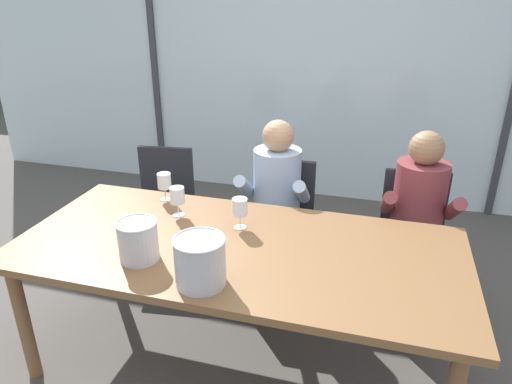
{
  "coord_description": "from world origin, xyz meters",
  "views": [
    {
      "loc": [
        0.67,
        -1.98,
        1.96
      ],
      "look_at": [
        0.0,
        0.35,
        0.91
      ],
      "focal_mm": 32.78,
      "sensor_mm": 36.0,
      "label": 1
    }
  ],
  "objects_px": {
    "ice_bucket_secondary": "(200,261)",
    "wine_glass_center_pour": "(164,182)",
    "chair_near_curtain": "(164,197)",
    "person_pale_blue_shirt": "(274,198)",
    "dining_table": "(237,256)",
    "person_maroon_top": "(418,214)",
    "chair_left_of_center": "(282,213)",
    "wine_glass_by_left_taster": "(240,208)",
    "wine_glass_near_bucket": "(177,197)",
    "ice_bucket_primary": "(138,240)",
    "chair_center": "(413,228)"
  },
  "relations": [
    {
      "from": "person_pale_blue_shirt",
      "to": "ice_bucket_secondary",
      "type": "bearing_deg",
      "value": -94.91
    },
    {
      "from": "chair_left_of_center",
      "to": "ice_bucket_primary",
      "type": "height_order",
      "value": "ice_bucket_primary"
    },
    {
      "from": "chair_left_of_center",
      "to": "wine_glass_center_pour",
      "type": "height_order",
      "value": "wine_glass_center_pour"
    },
    {
      "from": "dining_table",
      "to": "person_pale_blue_shirt",
      "type": "height_order",
      "value": "person_pale_blue_shirt"
    },
    {
      "from": "person_maroon_top",
      "to": "ice_bucket_primary",
      "type": "relative_size",
      "value": 5.93
    },
    {
      "from": "person_pale_blue_shirt",
      "to": "ice_bucket_secondary",
      "type": "relative_size",
      "value": 5.08
    },
    {
      "from": "person_maroon_top",
      "to": "ice_bucket_primary",
      "type": "bearing_deg",
      "value": -144.29
    },
    {
      "from": "ice_bucket_secondary",
      "to": "person_pale_blue_shirt",
      "type": "bearing_deg",
      "value": 87.56
    },
    {
      "from": "ice_bucket_secondary",
      "to": "wine_glass_by_left_taster",
      "type": "distance_m",
      "value": 0.55
    },
    {
      "from": "ice_bucket_primary",
      "to": "wine_glass_near_bucket",
      "type": "xyz_separation_m",
      "value": [
        -0.02,
        0.49,
        0.01
      ]
    },
    {
      "from": "person_maroon_top",
      "to": "wine_glass_center_pour",
      "type": "relative_size",
      "value": 6.84
    },
    {
      "from": "dining_table",
      "to": "person_pale_blue_shirt",
      "type": "distance_m",
      "value": 0.79
    },
    {
      "from": "person_pale_blue_shirt",
      "to": "wine_glass_center_pour",
      "type": "xyz_separation_m",
      "value": [
        -0.6,
        -0.38,
        0.2
      ]
    },
    {
      "from": "wine_glass_near_bucket",
      "to": "person_maroon_top",
      "type": "bearing_deg",
      "value": 22.45
    },
    {
      "from": "chair_left_of_center",
      "to": "chair_center",
      "type": "height_order",
      "value": "same"
    },
    {
      "from": "person_maroon_top",
      "to": "ice_bucket_primary",
      "type": "xyz_separation_m",
      "value": [
        -1.33,
        -1.05,
        0.18
      ]
    },
    {
      "from": "person_maroon_top",
      "to": "wine_glass_by_left_taster",
      "type": "distance_m",
      "value": 1.16
    },
    {
      "from": "wine_glass_center_pour",
      "to": "person_pale_blue_shirt",
      "type": "bearing_deg",
      "value": 32.25
    },
    {
      "from": "chair_near_curtain",
      "to": "person_pale_blue_shirt",
      "type": "height_order",
      "value": "person_pale_blue_shirt"
    },
    {
      "from": "chair_near_curtain",
      "to": "wine_glass_by_left_taster",
      "type": "distance_m",
      "value": 1.2
    },
    {
      "from": "person_pale_blue_shirt",
      "to": "dining_table",
      "type": "bearing_deg",
      "value": -92.43
    },
    {
      "from": "person_maroon_top",
      "to": "wine_glass_center_pour",
      "type": "bearing_deg",
      "value": -168.44
    },
    {
      "from": "chair_near_curtain",
      "to": "person_pale_blue_shirt",
      "type": "relative_size",
      "value": 0.73
    },
    {
      "from": "ice_bucket_primary",
      "to": "ice_bucket_secondary",
      "type": "distance_m",
      "value": 0.38
    },
    {
      "from": "wine_glass_near_bucket",
      "to": "person_pale_blue_shirt",
      "type": "bearing_deg",
      "value": 52.22
    },
    {
      "from": "chair_near_curtain",
      "to": "ice_bucket_secondary",
      "type": "xyz_separation_m",
      "value": [
        0.85,
        -1.31,
        0.37
      ]
    },
    {
      "from": "person_pale_blue_shirt",
      "to": "wine_glass_near_bucket",
      "type": "xyz_separation_m",
      "value": [
        -0.43,
        -0.56,
        0.2
      ]
    },
    {
      "from": "dining_table",
      "to": "ice_bucket_primary",
      "type": "distance_m",
      "value": 0.52
    },
    {
      "from": "ice_bucket_secondary",
      "to": "wine_glass_center_pour",
      "type": "distance_m",
      "value": 0.95
    },
    {
      "from": "person_maroon_top",
      "to": "wine_glass_near_bucket",
      "type": "height_order",
      "value": "person_maroon_top"
    },
    {
      "from": "dining_table",
      "to": "wine_glass_center_pour",
      "type": "relative_size",
      "value": 13.18
    },
    {
      "from": "ice_bucket_secondary",
      "to": "wine_glass_center_pour",
      "type": "bearing_deg",
      "value": 125.47
    },
    {
      "from": "chair_left_of_center",
      "to": "ice_bucket_primary",
      "type": "distance_m",
      "value": 1.3
    },
    {
      "from": "chair_center",
      "to": "person_maroon_top",
      "type": "relative_size",
      "value": 0.73
    },
    {
      "from": "ice_bucket_primary",
      "to": "wine_glass_center_pour",
      "type": "height_order",
      "value": "ice_bucket_primary"
    },
    {
      "from": "chair_near_curtain",
      "to": "chair_left_of_center",
      "type": "height_order",
      "value": "same"
    },
    {
      "from": "ice_bucket_secondary",
      "to": "wine_glass_by_left_taster",
      "type": "height_order",
      "value": "ice_bucket_secondary"
    },
    {
      "from": "dining_table",
      "to": "chair_near_curtain",
      "type": "relative_size",
      "value": 2.64
    },
    {
      "from": "person_pale_blue_shirt",
      "to": "wine_glass_center_pour",
      "type": "relative_size",
      "value": 6.84
    },
    {
      "from": "dining_table",
      "to": "wine_glass_by_left_taster",
      "type": "xyz_separation_m",
      "value": [
        -0.04,
        0.19,
        0.19
      ]
    },
    {
      "from": "person_pale_blue_shirt",
      "to": "wine_glass_center_pour",
      "type": "distance_m",
      "value": 0.74
    },
    {
      "from": "wine_glass_near_bucket",
      "to": "wine_glass_center_pour",
      "type": "relative_size",
      "value": 1.0
    },
    {
      "from": "dining_table",
      "to": "ice_bucket_secondary",
      "type": "height_order",
      "value": "ice_bucket_secondary"
    },
    {
      "from": "dining_table",
      "to": "person_maroon_top",
      "type": "xyz_separation_m",
      "value": [
        0.92,
        0.79,
        -0.01
      ]
    },
    {
      "from": "chair_left_of_center",
      "to": "wine_glass_by_left_taster",
      "type": "bearing_deg",
      "value": -97.36
    },
    {
      "from": "chair_near_curtain",
      "to": "person_maroon_top",
      "type": "height_order",
      "value": "person_maroon_top"
    },
    {
      "from": "ice_bucket_primary",
      "to": "wine_glass_center_pour",
      "type": "relative_size",
      "value": 1.15
    },
    {
      "from": "wine_glass_near_bucket",
      "to": "wine_glass_center_pour",
      "type": "height_order",
      "value": "same"
    },
    {
      "from": "chair_left_of_center",
      "to": "chair_center",
      "type": "xyz_separation_m",
      "value": [
        0.89,
        0.03,
        0.0
      ]
    },
    {
      "from": "chair_center",
      "to": "chair_left_of_center",
      "type": "bearing_deg",
      "value": 177.16
    }
  ]
}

